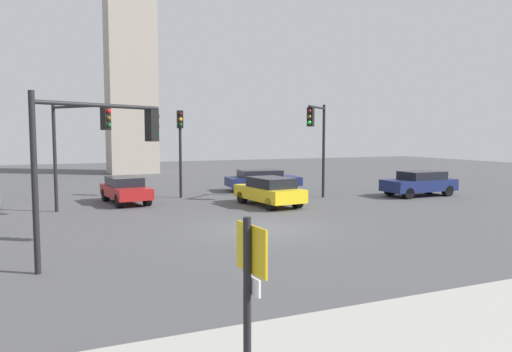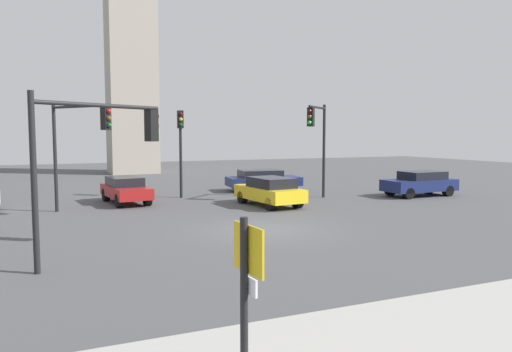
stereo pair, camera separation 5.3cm
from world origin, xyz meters
TOP-DOWN VIEW (x-y plane):
  - ground_plane at (0.00, 0.00)m, footprint 95.25×95.25m
  - sidewalk_corner at (0.00, -10.48)m, footprint 33.47×3.62m
  - direction_sign at (-5.35, -11.31)m, footprint 0.16×0.73m
  - traffic_light_0 at (-0.39, 10.42)m, footprint 0.34×0.47m
  - traffic_light_1 at (-6.04, -2.06)m, footprint 3.78×2.20m
  - traffic_light_2 at (6.29, 6.55)m, footprint 2.09×1.84m
  - traffic_light_3 at (-6.07, 6.39)m, footprint 2.29×3.18m
  - car_0 at (-3.67, 9.35)m, footprint 2.18×4.31m
  - car_1 at (5.29, 11.66)m, footprint 4.84×2.59m
  - car_2 at (12.65, 5.52)m, footprint 4.39×1.93m
  - car_3 at (2.89, 5.50)m, footprint 2.28×4.39m
  - skyline_tower at (0.19, 30.00)m, footprint 4.27×4.27m

SIDE VIEW (x-z plane):
  - ground_plane at x=0.00m, z-range 0.00..0.00m
  - sidewalk_corner at x=0.00m, z-range 0.00..0.15m
  - car_1 at x=5.29m, z-range 0.05..1.40m
  - car_0 at x=-3.67m, z-range 0.05..1.43m
  - car_3 at x=2.89m, z-range 0.04..1.49m
  - car_2 at x=12.65m, z-range 0.04..1.49m
  - direction_sign at x=-5.35m, z-range 0.45..2.91m
  - traffic_light_1 at x=-6.04m, z-range 1.03..5.76m
  - traffic_light_0 at x=-0.39m, z-range 0.99..5.94m
  - traffic_light_3 at x=-6.07m, z-range 1.09..6.23m
  - traffic_light_2 at x=6.29m, z-range 1.10..6.39m
  - skyline_tower at x=0.19m, z-range 0.00..23.99m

